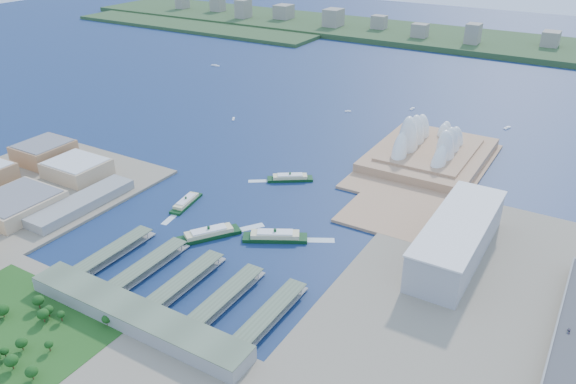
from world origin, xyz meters
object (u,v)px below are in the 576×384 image
Objects in this scene: opera_house at (432,136)px; ferry_a at (186,201)px; ferry_c at (209,232)px; ferry_d at (275,234)px; car_c at (569,331)px; toaster_building at (457,238)px; ferry_b at (290,176)px.

opera_house is 3.67× the size of ferry_a.
ferry_d is at bearing -118.88° from ferry_c.
ferry_d is 257.43m from car_c.
ferry_c is (-212.46, -85.55, -14.74)m from toaster_building.
ferry_b is at bearing -130.92° from opera_house.
ferry_b is at bearing -56.66° from ferry_c.
toaster_building is 2.96× the size of ferry_b.
ferry_c is 313.80m from car_c.
ferry_b is (-119.75, -138.13, -27.06)m from opera_house.
ferry_a is (-274.01, -46.13, -15.87)m from toaster_building.
opera_house is 308.53m from ferry_a.
opera_house is at bearing 114.23° from toaster_building.
toaster_building reaches higher than car_c.
ferry_c is 12.00× the size of car_c.
opera_house reaches higher than car_c.
ferry_d reaches higher than ferry_c.
toaster_building is 2.54× the size of ferry_c.
toaster_building is at bearing 39.22° from ferry_b.
ferry_b is at bearing -4.73° from ferry_d.
car_c is (191.00, -274.75, -16.41)m from opera_house.
ferry_d is at bearing -15.29° from ferry_a.
ferry_d is (54.12, -118.82, 0.84)m from ferry_b.
ferry_c is at bearing -158.07° from toaster_building.
ferry_b is at bearing 163.56° from toaster_building.
ferry_a is 73.10m from ferry_c.
opera_house is 266.48m from ferry_d.
toaster_building is 3.16× the size of ferry_a.
opera_house is at bearing 124.81° from car_c.
toaster_building is 229.51m from ferry_c.
car_c reaches higher than ferry_b.
opera_house is at bearing -78.81° from ferry_c.
toaster_building is 30.53× the size of car_c.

